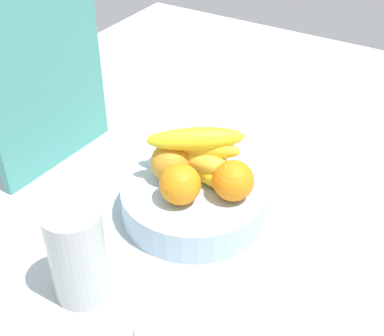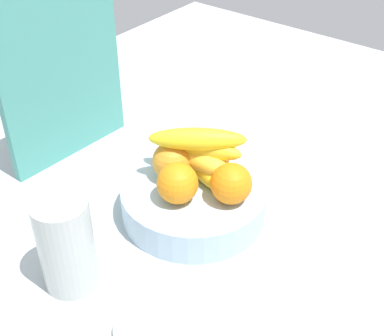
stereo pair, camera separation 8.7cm
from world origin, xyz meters
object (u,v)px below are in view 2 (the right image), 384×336
object	(u,v)px
orange_front_left	(175,182)
fruit_bowl	(192,199)
banana_bunch	(197,152)
thermos_tumbler	(66,244)
orange_front_right	(232,183)
orange_back_left	(172,161)
orange_center	(208,158)
cutting_board	(62,75)
jar_lid	(140,330)

from	to	relation	value
orange_front_left	fruit_bowl	bearing A→B (deg)	-1.41
banana_bunch	thermos_tumbler	distance (cm)	28.13
orange_front_right	thermos_tumbler	distance (cm)	28.82
orange_front_left	thermos_tumbler	world-z (taller)	thermos_tumbler
orange_front_left	banana_bunch	world-z (taller)	banana_bunch
orange_back_left	thermos_tumbler	xyz separation A→B (cm)	(-24.71, 0.33, -1.58)
orange_center	cutting_board	size ratio (longest dim) A/B	0.20
orange_center	cutting_board	distance (cm)	33.85
orange_front_left	banana_bunch	distance (cm)	7.64
orange_center	fruit_bowl	bearing A→B (deg)	179.15
banana_bunch	cutting_board	size ratio (longest dim) A/B	0.50
orange_center	orange_front_left	bearing A→B (deg)	178.87
orange_front_left	orange_front_right	distance (cm)	9.57
banana_bunch	orange_center	bearing A→B (deg)	-32.16
thermos_tumbler	jar_lid	bearing A→B (deg)	-93.04
fruit_bowl	orange_front_left	world-z (taller)	orange_front_left
fruit_bowl	jar_lid	size ratio (longest dim) A/B	3.42
orange_center	jar_lid	size ratio (longest dim) A/B	0.93
orange_center	banana_bunch	xyz separation A→B (cm)	(-1.78, 1.12, 1.73)
orange_front_right	orange_back_left	distance (cm)	12.10
orange_front_right	thermos_tumbler	size ratio (longest dim) A/B	0.44
orange_back_left	cutting_board	size ratio (longest dim) A/B	0.20
orange_back_left	banana_bunch	distance (cm)	4.83
orange_front_right	banana_bunch	bearing A→B (deg)	78.85
orange_center	cutting_board	bearing A→B (deg)	97.93
orange_front_left	cutting_board	world-z (taller)	cutting_board
banana_bunch	cutting_board	xyz separation A→B (cm)	(-2.75, 31.38, 6.60)
orange_center	jar_lid	distance (cm)	33.26
orange_center	banana_bunch	world-z (taller)	banana_bunch
orange_front_left	orange_back_left	distance (cm)	6.18
orange_front_right	cutting_board	xyz separation A→B (cm)	(-1.05, 40.02, 8.32)
orange_back_left	banana_bunch	bearing A→B (deg)	-48.71
fruit_bowl	jar_lid	bearing A→B (deg)	-157.87
orange_back_left	fruit_bowl	bearing A→B (deg)	-88.98
orange_front_left	cutting_board	distance (cm)	33.69
orange_front_left	orange_center	world-z (taller)	same
orange_center	orange_back_left	xyz separation A→B (cm)	(-4.76, 4.51, 0.00)
jar_lid	orange_back_left	bearing A→B (deg)	30.20
orange_front_right	jar_lid	bearing A→B (deg)	-173.99
fruit_bowl	jar_lid	world-z (taller)	fruit_bowl
orange_back_left	orange_center	bearing A→B (deg)	-43.46
orange_center	banana_bunch	size ratio (longest dim) A/B	0.39
fruit_bowl	cutting_board	xyz separation A→B (cm)	(0.15, 32.43, 14.95)
orange_front_left	thermos_tumbler	distance (cm)	20.89
orange_back_left	jar_lid	world-z (taller)	orange_back_left
banana_bunch	orange_front_left	bearing A→B (deg)	-172.75
orange_front_right	cutting_board	size ratio (longest dim) A/B	0.20
fruit_bowl	cutting_board	bearing A→B (deg)	89.73
orange_front_right	orange_back_left	bearing A→B (deg)	96.05
orange_front_left	jar_lid	size ratio (longest dim) A/B	0.93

